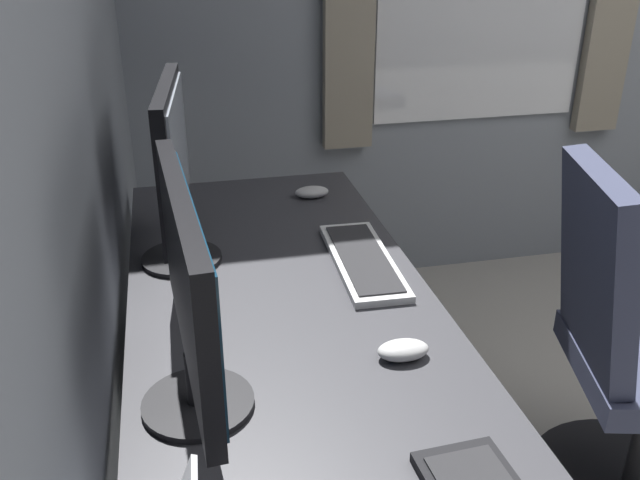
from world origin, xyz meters
TOP-DOWN VIEW (x-y plane):
  - desk at (0.39, 1.70)m, footprint 1.91×0.69m
  - drawer_pedestal at (0.53, 1.73)m, footprint 0.40×0.51m
  - monitor_primary at (0.22, 1.91)m, footprint 0.55×0.20m
  - monitor_secondary at (0.80, 1.91)m, footprint 0.47×0.20m
  - keyboard_spare at (0.68, 1.47)m, footprint 0.42×0.15m
  - mouse_main at (0.28, 1.51)m, footprint 0.06×0.10m
  - mouse_spare at (1.14, 1.50)m, footprint 0.06×0.10m
  - office_chair at (0.47, 0.80)m, footprint 0.56×0.60m

SIDE VIEW (x-z plane):
  - drawer_pedestal at x=0.53m, z-range 0.00..0.69m
  - office_chair at x=0.47m, z-range -0.03..0.94m
  - desk at x=0.39m, z-range 0.30..1.03m
  - keyboard_spare at x=0.68m, z-range 0.73..0.75m
  - mouse_main at x=0.28m, z-range 0.73..0.76m
  - mouse_spare at x=1.14m, z-range 0.73..0.76m
  - monitor_primary at x=0.22m, z-range 0.76..1.17m
  - monitor_secondary at x=0.80m, z-range 0.76..1.21m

